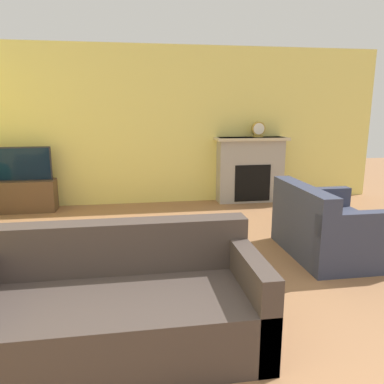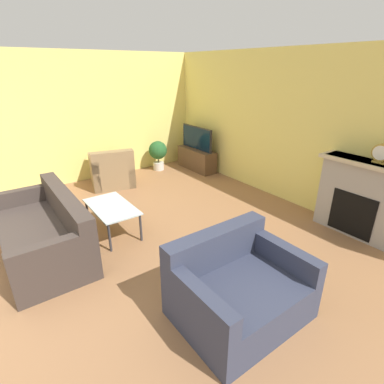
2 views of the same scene
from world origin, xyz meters
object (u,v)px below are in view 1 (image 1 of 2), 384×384
object	(u,v)px
couch_sectional	(119,307)
coffee_table	(124,244)
couch_loveseat	(329,230)
mantel_clock	(258,129)
tv	(16,164)

from	to	relation	value
couch_sectional	coffee_table	size ratio (longest dim) A/B	1.97
coffee_table	couch_sectional	bearing A→B (deg)	-91.36
couch_loveseat	mantel_clock	size ratio (longest dim) A/B	4.69
tv	couch_loveseat	bearing A→B (deg)	-31.76
coffee_table	mantel_clock	distance (m)	3.89
coffee_table	mantel_clock	xyz separation A→B (m)	(2.31, 3.00, 0.89)
couch_sectional	coffee_table	world-z (taller)	couch_sectional
tv	mantel_clock	distance (m)	4.08
coffee_table	mantel_clock	world-z (taller)	mantel_clock
mantel_clock	couch_loveseat	bearing A→B (deg)	-90.04
tv	couch_sectional	bearing A→B (deg)	-65.96
couch_sectional	couch_loveseat	world-z (taller)	same
couch_loveseat	coffee_table	distance (m)	2.34
tv	couch_sectional	distance (m)	4.24
tv	coffee_table	world-z (taller)	tv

